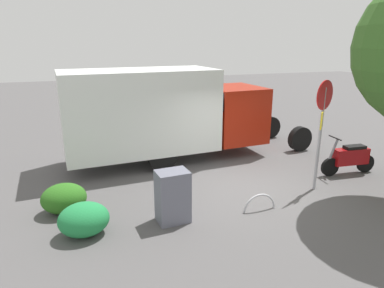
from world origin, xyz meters
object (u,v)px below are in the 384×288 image
at_px(box_truck_near, 167,111).
at_px(utility_cabinet, 173,196).
at_px(bike_rack_hoop, 259,210).
at_px(stop_sign, 322,119).
at_px(motorcycle, 350,158).

height_order(box_truck_near, utility_cabinet, box_truck_near).
height_order(utility_cabinet, bike_rack_hoop, utility_cabinet).
height_order(stop_sign, bike_rack_hoop, stop_sign).
relative_size(box_truck_near, bike_rack_hoop, 10.16).
xyz_separation_m(box_truck_near, motorcycle, (-4.83, 3.11, -1.15)).
xyz_separation_m(motorcycle, stop_sign, (1.71, 0.60, 1.45)).
bearing_deg(bike_rack_hoop, motorcycle, -162.41).
bearing_deg(stop_sign, bike_rack_hoop, 16.04).
bearing_deg(stop_sign, utility_cabinet, 5.33).
bearing_deg(utility_cabinet, motorcycle, -170.40).
bearing_deg(motorcycle, bike_rack_hoop, 22.28).
bearing_deg(utility_cabinet, stop_sign, -174.67).
relative_size(stop_sign, bike_rack_hoop, 3.48).
distance_m(motorcycle, bike_rack_hoop, 3.96).
distance_m(utility_cabinet, bike_rack_hoop, 2.18).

